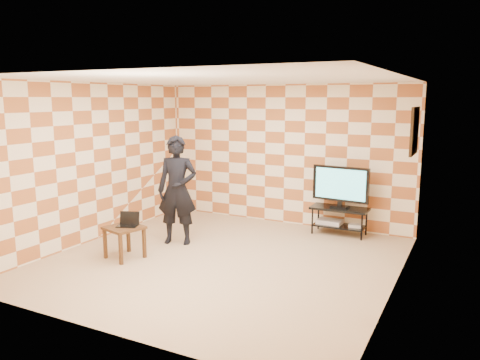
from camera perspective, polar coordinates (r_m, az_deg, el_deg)
name	(u,v)px	position (r m, az deg, el deg)	size (l,w,h in m)	color
floor	(222,260)	(7.23, -2.19, -9.76)	(5.00, 5.00, 0.00)	tan
wall_back	(284,155)	(9.13, 5.43, 3.07)	(5.00, 0.02, 2.70)	#F4E4C0
wall_front	(100,208)	(4.91, -16.71, -3.26)	(5.00, 0.02, 2.70)	#F4E4C0
wall_left	(94,162)	(8.39, -17.35, 2.05)	(0.02, 5.00, 2.70)	#F4E4C0
wall_right	(398,187)	(6.09, 18.73, -0.86)	(0.02, 5.00, 2.70)	#F4E4C0
ceiling	(221,79)	(6.81, -2.35, 12.16)	(5.00, 5.00, 0.02)	white
wall_art	(415,131)	(7.55, 20.51, 5.63)	(0.04, 0.72, 0.72)	black
tv_stand	(339,215)	(8.63, 12.02, -4.16)	(1.01, 0.46, 0.50)	black
tv	(340,185)	(8.51, 12.15, -0.59)	(1.03, 0.22, 0.75)	black
dvd_player	(330,222)	(8.74, 10.89, -5.00)	(0.44, 0.31, 0.07)	silver
game_console	(355,226)	(8.60, 13.86, -5.43)	(0.23, 0.16, 0.05)	silver
side_table	(124,232)	(7.42, -13.93, -6.19)	(0.62, 0.62, 0.50)	#311A0E
laptop	(128,222)	(7.43, -13.45, -5.05)	(0.37, 0.34, 0.21)	black
person	(177,190)	(7.91, -7.65, -1.24)	(0.67, 0.44, 1.83)	black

